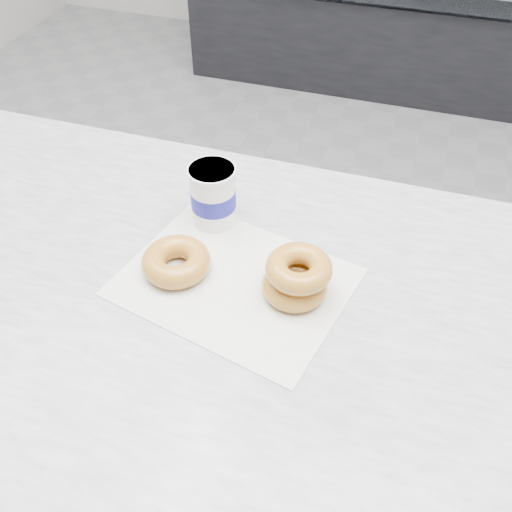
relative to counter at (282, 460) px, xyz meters
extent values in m
plane|color=#939496|center=(0.00, 0.60, -0.45)|extent=(5.00, 5.00, 0.00)
cube|color=#333335|center=(0.00, 0.00, -0.02)|extent=(3.00, 0.70, 0.86)
cube|color=silver|center=(0.00, 0.00, 0.43)|extent=(3.06, 0.76, 0.04)
cube|color=black|center=(0.00, 2.70, -0.20)|extent=(2.40, 0.70, 0.50)
cube|color=silver|center=(-0.10, 0.04, 0.45)|extent=(0.39, 0.33, 0.00)
torus|color=#B78D32|center=(-0.20, 0.04, 0.47)|extent=(0.13, 0.13, 0.04)
torus|color=#B78D32|center=(-0.01, 0.04, 0.47)|extent=(0.10, 0.10, 0.03)
torus|color=#B78D32|center=(0.00, 0.05, 0.50)|extent=(0.13, 0.13, 0.03)
cylinder|color=white|center=(-0.19, 0.17, 0.50)|extent=(0.09, 0.09, 0.11)
cylinder|color=white|center=(-0.19, 0.17, 0.55)|extent=(0.08, 0.08, 0.01)
cylinder|color=navy|center=(-0.19, 0.17, 0.50)|extent=(0.09, 0.09, 0.03)
camera|label=1|loc=(0.12, -0.53, 1.09)|focal=40.00mm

